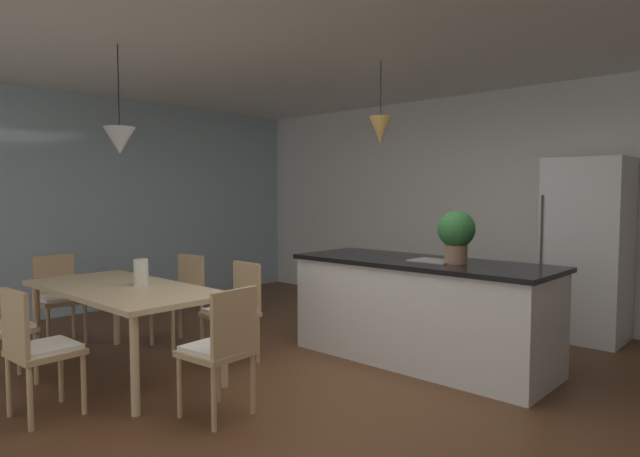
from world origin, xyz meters
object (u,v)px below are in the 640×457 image
(kitchen_island, at_px, (421,310))
(refrigerator, at_px, (587,249))
(vase_on_dining_table, at_px, (141,272))
(potted_plant_on_island, at_px, (456,233))
(dining_table, at_px, (123,294))
(chair_far_left, at_px, (181,296))
(chair_kitchen_end, at_px, (221,347))
(chair_window_end, at_px, (59,296))
(chair_far_right, at_px, (235,308))
(chair_near_right, at_px, (37,347))

(kitchen_island, xyz_separation_m, refrigerator, (0.84, 1.76, 0.46))
(vase_on_dining_table, bearing_deg, refrigerator, 56.09)
(kitchen_island, bearing_deg, vase_on_dining_table, -130.85)
(potted_plant_on_island, bearing_deg, dining_table, -135.26)
(chair_far_left, height_order, kitchen_island, kitchen_island)
(chair_far_left, height_order, chair_kitchen_end, same)
(chair_kitchen_end, height_order, refrigerator, refrigerator)
(chair_window_end, distance_m, refrigerator, 5.29)
(dining_table, bearing_deg, potted_plant_on_island, 44.74)
(chair_far_left, xyz_separation_m, vase_on_dining_table, (0.49, -0.68, 0.36))
(kitchen_island, xyz_separation_m, vase_on_dining_table, (-1.56, -1.80, 0.37))
(dining_table, height_order, chair_window_end, chair_window_end)
(chair_window_end, distance_m, kitchen_island, 3.51)
(chair_far_right, distance_m, vase_on_dining_table, 0.86)
(chair_far_right, bearing_deg, kitchen_island, 43.20)
(refrigerator, bearing_deg, chair_far_left, -135.03)
(chair_far_right, bearing_deg, vase_on_dining_table, -118.22)
(chair_far_left, distance_m, chair_kitchen_end, 1.92)
(chair_far_left, distance_m, kitchen_island, 2.33)
(chair_kitchen_end, relative_size, potted_plant_on_island, 1.97)
(chair_kitchen_end, distance_m, kitchen_island, 1.96)
(chair_far_left, relative_size, chair_near_right, 1.00)
(chair_near_right, relative_size, kitchen_island, 0.38)
(chair_far_right, relative_size, refrigerator, 0.47)
(chair_window_end, height_order, chair_kitchen_end, same)
(dining_table, height_order, vase_on_dining_table, vase_on_dining_table)
(potted_plant_on_island, distance_m, vase_on_dining_table, 2.64)
(chair_kitchen_end, relative_size, vase_on_dining_table, 3.95)
(kitchen_island, bearing_deg, chair_kitchen_end, -99.06)
(dining_table, relative_size, chair_window_end, 2.16)
(chair_near_right, xyz_separation_m, chair_kitchen_end, (0.89, 0.82, 0.00))
(kitchen_island, xyz_separation_m, potted_plant_on_island, (0.33, 0.00, 0.69))
(chair_far_left, bearing_deg, potted_plant_on_island, 25.18)
(chair_far_left, height_order, chair_far_right, same)
(chair_far_right, height_order, vase_on_dining_table, vase_on_dining_table)
(chair_window_end, bearing_deg, chair_kitchen_end, 0.01)
(chair_window_end, relative_size, chair_near_right, 1.00)
(potted_plant_on_island, bearing_deg, chair_window_end, -149.38)
(chair_window_end, relative_size, refrigerator, 0.47)
(chair_far_right, relative_size, vase_on_dining_table, 3.95)
(potted_plant_on_island, bearing_deg, kitchen_island, -180.00)
(dining_table, bearing_deg, vase_on_dining_table, 65.83)
(chair_far_right, xyz_separation_m, vase_on_dining_table, (-0.37, -0.68, 0.36))
(chair_kitchen_end, bearing_deg, potted_plant_on_island, 71.60)
(dining_table, relative_size, kitchen_island, 0.81)
(chair_window_end, height_order, chair_far_left, same)
(chair_far_left, distance_m, potted_plant_on_island, 2.72)
(chair_far_right, xyz_separation_m, potted_plant_on_island, (1.53, 1.12, 0.68))
(chair_window_end, bearing_deg, chair_far_right, 25.07)
(chair_near_right, relative_size, chair_far_right, 1.00)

